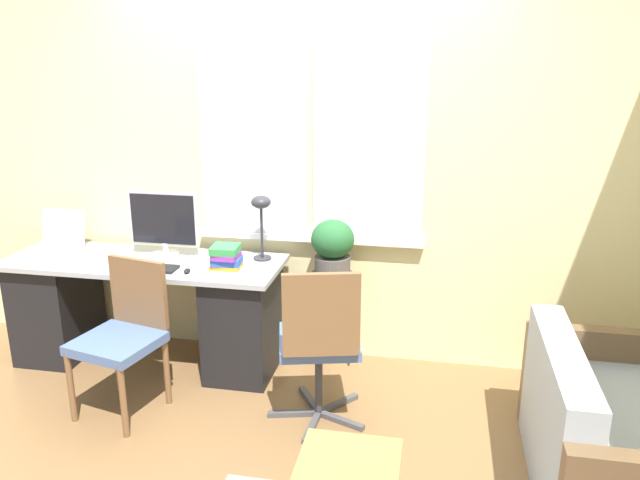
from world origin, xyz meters
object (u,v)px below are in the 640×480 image
at_px(monitor, 164,223).
at_px(folding_stool, 349,466).
at_px(keyboard, 145,267).
at_px(mouse, 187,271).
at_px(couch_loveseat, 609,443).
at_px(plant_stand, 332,284).
at_px(potted_plant, 333,245).
at_px(laptop, 57,241).
at_px(desk_lamp, 261,210).
at_px(book_stack, 226,259).
at_px(office_chair_swivel, 320,341).
at_px(desk_chair_wooden, 124,332).

xyz_separation_m(monitor, folding_stool, (1.45, -1.50, -0.56)).
height_order(keyboard, mouse, mouse).
height_order(couch_loveseat, plant_stand, couch_loveseat).
height_order(potted_plant, folding_stool, potted_plant).
bearing_deg(monitor, keyboard, -92.23).
xyz_separation_m(laptop, desk_lamp, (1.43, 0.06, 0.27)).
distance_m(couch_loveseat, plant_stand, 1.82).
bearing_deg(plant_stand, couch_loveseat, -34.31).
bearing_deg(folding_stool, mouse, 134.56).
xyz_separation_m(plant_stand, potted_plant, (0.00, 0.00, 0.26)).
xyz_separation_m(laptop, plant_stand, (1.89, 0.08, -0.20)).
xyz_separation_m(mouse, folding_stool, (1.17, -1.19, -0.35)).
height_order(keyboard, book_stack, book_stack).
bearing_deg(keyboard, folding_stool, -39.79).
relative_size(mouse, potted_plant, 0.16).
height_order(keyboard, folding_stool, keyboard).
relative_size(monitor, couch_loveseat, 0.38).
bearing_deg(potted_plant, office_chair_swivel, -85.82).
distance_m(laptop, couch_loveseat, 3.53).
relative_size(book_stack, potted_plant, 0.62).
relative_size(laptop, potted_plant, 0.92).
height_order(monitor, keyboard, monitor).
bearing_deg(office_chair_swivel, potted_plant, -100.20).
bearing_deg(desk_chair_wooden, mouse, 68.92).
xyz_separation_m(book_stack, folding_stool, (0.95, -1.26, -0.42)).
xyz_separation_m(laptop, potted_plant, (1.89, 0.08, 0.06)).
height_order(laptop, monitor, monitor).
bearing_deg(plant_stand, desk_chair_wooden, -145.61).
bearing_deg(folding_stool, plant_stand, 102.38).
relative_size(desk_lamp, folding_stool, 0.97).
bearing_deg(couch_loveseat, desk_lamp, 63.04).
bearing_deg(plant_stand, monitor, -176.49).
relative_size(keyboard, desk_lamp, 0.96).
bearing_deg(laptop, folding_stool, -33.64).
bearing_deg(monitor, book_stack, -25.19).
bearing_deg(monitor, couch_loveseat, -20.05).
bearing_deg(book_stack, desk_lamp, 62.03).
bearing_deg(plant_stand, potted_plant, 0.00).
xyz_separation_m(couch_loveseat, potted_plant, (-1.48, 1.01, 0.57)).
height_order(book_stack, office_chair_swivel, office_chair_swivel).
bearing_deg(mouse, potted_plant, 24.21).
bearing_deg(book_stack, office_chair_swivel, -30.86).
bearing_deg(mouse, plant_stand, 24.21).
height_order(monitor, desk_lamp, monitor).
xyz_separation_m(office_chair_swivel, plant_stand, (-0.05, 0.69, 0.07)).
distance_m(keyboard, couch_loveseat, 2.72).
height_order(keyboard, plant_stand, keyboard).
distance_m(laptop, mouse, 1.10).
distance_m(monitor, folding_stool, 2.15).
bearing_deg(keyboard, desk_lamp, 26.22).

